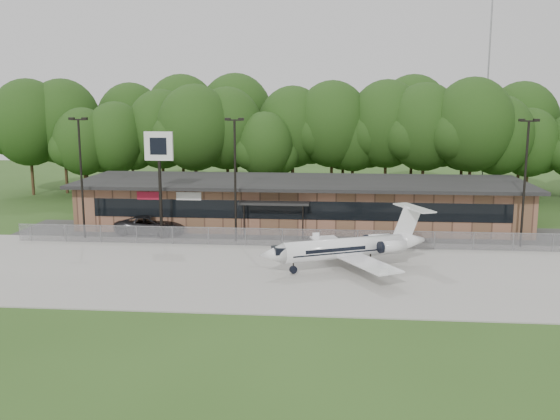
# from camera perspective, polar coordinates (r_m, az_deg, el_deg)

# --- Properties ---
(ground) EXTENTS (160.00, 160.00, 0.00)m
(ground) POSITION_cam_1_polar(r_m,az_deg,el_deg) (35.72, -0.24, -9.13)
(ground) COLOR #2E4D1B
(ground) RESTS_ON ground
(apron) EXTENTS (64.00, 18.00, 0.08)m
(apron) POSITION_cam_1_polar(r_m,az_deg,el_deg) (43.31, 0.75, -5.57)
(apron) COLOR #9E9B93
(apron) RESTS_ON ground
(parking_lot) EXTENTS (50.00, 9.00, 0.06)m
(parking_lot) POSITION_cam_1_polar(r_m,az_deg,el_deg) (54.44, 1.66, -2.28)
(parking_lot) COLOR #383835
(parking_lot) RESTS_ON ground
(terminal) EXTENTS (41.00, 11.65, 4.30)m
(terminal) POSITION_cam_1_polar(r_m,az_deg,el_deg) (58.38, 1.93, 0.73)
(terminal) COLOR #8F5E47
(terminal) RESTS_ON ground
(fence) EXTENTS (46.00, 0.04, 1.52)m
(fence) POSITION_cam_1_polar(r_m,az_deg,el_deg) (49.90, 1.36, -2.56)
(fence) COLOR gray
(fence) RESTS_ON ground
(treeline) EXTENTS (72.00, 12.00, 15.00)m
(treeline) POSITION_cam_1_polar(r_m,az_deg,el_deg) (75.73, 2.72, 6.97)
(treeline) COLOR #173C13
(treeline) RESTS_ON ground
(radio_mast) EXTENTS (0.20, 0.20, 25.00)m
(radio_mast) POSITION_cam_1_polar(r_m,az_deg,el_deg) (83.70, 18.41, 10.21)
(radio_mast) COLOR gray
(radio_mast) RESTS_ON ground
(light_pole_left) EXTENTS (1.55, 0.30, 10.23)m
(light_pole_left) POSITION_cam_1_polar(r_m,az_deg,el_deg) (54.64, -17.74, 3.61)
(light_pole_left) COLOR black
(light_pole_left) RESTS_ON ground
(light_pole_mid) EXTENTS (1.55, 0.30, 10.23)m
(light_pole_mid) POSITION_cam_1_polar(r_m,az_deg,el_deg) (51.04, -4.13, 3.63)
(light_pole_mid) COLOR black
(light_pole_mid) RESTS_ON ground
(light_pole_right) EXTENTS (1.55, 0.30, 10.23)m
(light_pole_right) POSITION_cam_1_polar(r_m,az_deg,el_deg) (52.54, 21.52, 3.13)
(light_pole_right) COLOR black
(light_pole_right) RESTS_ON ground
(business_jet) EXTENTS (12.26, 10.93, 4.24)m
(business_jet) POSITION_cam_1_polar(r_m,az_deg,el_deg) (43.59, 6.37, -3.52)
(business_jet) COLOR white
(business_jet) RESTS_ON ground
(suv) EXTENTS (6.24, 3.24, 1.68)m
(suv) POSITION_cam_1_polar(r_m,az_deg,el_deg) (55.64, -11.74, -1.37)
(suv) COLOR #29292B
(suv) RESTS_ON ground
(pole_sign) EXTENTS (2.38, 0.33, 9.08)m
(pole_sign) POSITION_cam_1_polar(r_m,az_deg,el_deg) (52.62, -11.00, 4.73)
(pole_sign) COLOR black
(pole_sign) RESTS_ON ground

